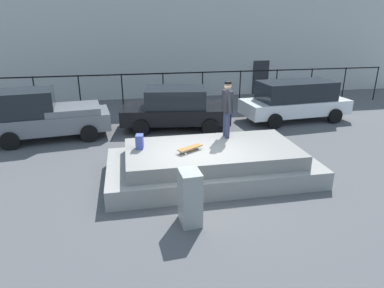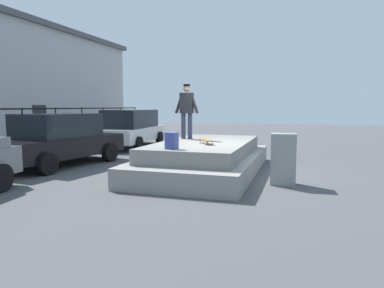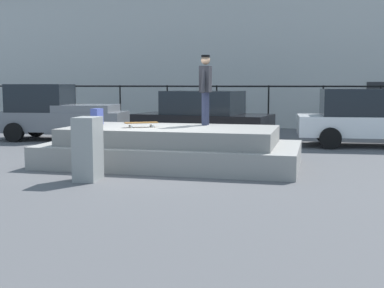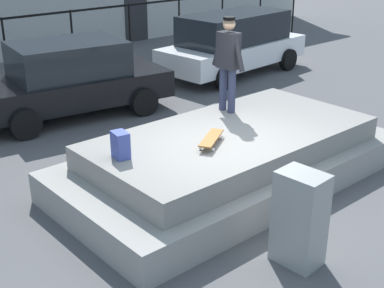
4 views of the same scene
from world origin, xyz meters
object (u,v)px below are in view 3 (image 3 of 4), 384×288
(car_grey_pickup_near, at_px, (57,113))
(backpack, at_px, (97,117))
(utility_box, at_px, (88,149))
(car_white_hatchback_far, at_px, (377,116))
(skateboard, at_px, (141,123))
(skateboarder, at_px, (205,85))
(car_black_sedan_mid, at_px, (203,116))

(car_grey_pickup_near, bearing_deg, backpack, -51.03)
(car_grey_pickup_near, relative_size, utility_box, 3.57)
(car_white_hatchback_far, bearing_deg, skateboard, -137.81)
(skateboarder, height_order, car_grey_pickup_near, skateboarder)
(car_black_sedan_mid, distance_m, utility_box, 7.19)
(utility_box, bearing_deg, skateboard, 75.67)
(skateboarder, height_order, car_black_sedan_mid, skateboarder)
(skateboard, distance_m, car_grey_pickup_near, 6.61)
(car_grey_pickup_near, height_order, car_black_sedan_mid, car_grey_pickup_near)
(skateboard, height_order, car_grey_pickup_near, car_grey_pickup_near)
(skateboarder, bearing_deg, car_black_sedan_mid, 103.48)
(skateboarder, height_order, car_white_hatchback_far, skateboarder)
(utility_box, bearing_deg, car_black_sedan_mid, 80.56)
(car_white_hatchback_far, bearing_deg, car_grey_pickup_near, -176.74)
(backpack, bearing_deg, skateboarder, -69.82)
(backpack, distance_m, car_grey_pickup_near, 5.33)
(skateboarder, distance_m, skateboard, 1.87)
(car_white_hatchback_far, bearing_deg, backpack, -146.37)
(car_grey_pickup_near, bearing_deg, car_white_hatchback_far, 3.26)
(car_grey_pickup_near, relative_size, car_white_hatchback_far, 0.92)
(car_black_sedan_mid, bearing_deg, skateboard, -93.84)
(backpack, xyz_separation_m, car_black_sedan_mid, (1.69, 4.59, -0.24))
(backpack, height_order, car_grey_pickup_near, car_grey_pickup_near)
(backpack, xyz_separation_m, car_white_hatchback_far, (7.13, 4.74, -0.17))
(skateboarder, height_order, skateboard, skateboarder)
(backpack, relative_size, car_black_sedan_mid, 0.09)
(skateboarder, xyz_separation_m, car_white_hatchback_far, (4.46, 4.24, -0.95))
(car_grey_pickup_near, distance_m, utility_box, 7.98)
(skateboarder, xyz_separation_m, car_grey_pickup_near, (-6.02, 3.65, -0.95))
(car_black_sedan_mid, xyz_separation_m, utility_box, (-0.73, -7.15, -0.23))
(skateboard, height_order, utility_box, utility_box)
(backpack, bearing_deg, car_white_hatchback_far, -46.73)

